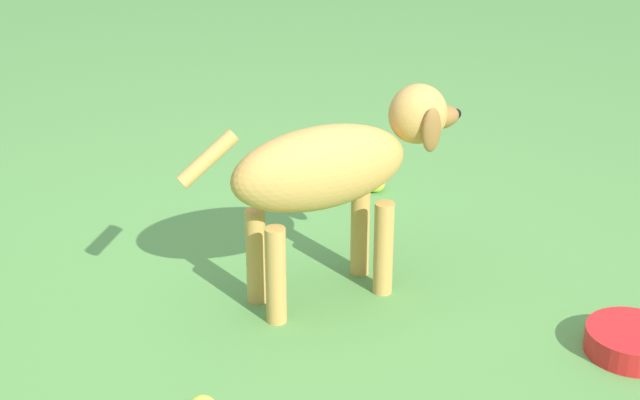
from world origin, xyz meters
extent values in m
plane|color=#548C42|center=(0.00, 0.00, 0.00)|extent=(14.00, 14.00, 0.00)
ellipsoid|color=#C69347|center=(-0.18, 0.04, 0.36)|extent=(0.49, 0.22, 0.21)
cylinder|color=#C69347|center=(-0.33, -0.03, 0.13)|extent=(0.05, 0.05, 0.26)
cylinder|color=#C69347|center=(-0.33, 0.09, 0.13)|extent=(0.05, 0.05, 0.26)
cylinder|color=#C69347|center=(-0.02, 0.00, 0.13)|extent=(0.05, 0.05, 0.26)
cylinder|color=#C69347|center=(-0.03, 0.11, 0.13)|extent=(0.05, 0.05, 0.26)
ellipsoid|color=#C69347|center=(-0.46, 0.02, 0.46)|extent=(0.17, 0.15, 0.16)
ellipsoid|color=olive|center=(-0.53, 0.01, 0.44)|extent=(0.11, 0.08, 0.06)
sphere|color=black|center=(-0.58, 0.01, 0.44)|extent=(0.03, 0.03, 0.03)
ellipsoid|color=olive|center=(-0.45, -0.05, 0.44)|extent=(0.06, 0.03, 0.12)
ellipsoid|color=olive|center=(-0.46, 0.09, 0.44)|extent=(0.06, 0.03, 0.12)
cylinder|color=#C69347|center=(0.12, 0.07, 0.44)|extent=(0.16, 0.05, 0.12)
sphere|color=#C8E13D|center=(-0.45, -0.87, 0.03)|extent=(0.07, 0.07, 0.07)
sphere|color=#C9DD33|center=(-0.62, -0.51, 0.03)|extent=(0.07, 0.07, 0.07)
cylinder|color=red|center=(-0.74, 0.58, 0.03)|extent=(0.22, 0.22, 0.06)
camera|label=1|loc=(0.69, 2.02, 1.24)|focal=53.06mm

